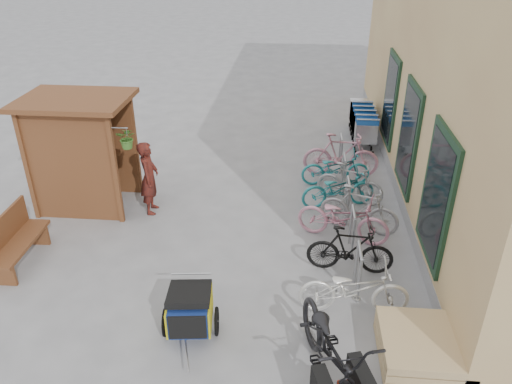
# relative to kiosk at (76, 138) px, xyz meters

# --- Properties ---
(ground) EXTENTS (80.00, 80.00, 0.00)m
(ground) POSITION_rel_kiosk_xyz_m (3.28, -2.47, -1.55)
(ground) COLOR #99999C
(kiosk) EXTENTS (2.49, 1.65, 2.40)m
(kiosk) POSITION_rel_kiosk_xyz_m (0.00, 0.00, 0.00)
(kiosk) COLOR brown
(kiosk) RESTS_ON ground
(bike_rack) EXTENTS (0.05, 5.35, 0.86)m
(bike_rack) POSITION_rel_kiosk_xyz_m (5.58, -0.07, -1.04)
(bike_rack) COLOR #A5A8AD
(bike_rack) RESTS_ON ground
(pallet_stack) EXTENTS (1.00, 1.20, 0.40)m
(pallet_stack) POSITION_rel_kiosk_xyz_m (6.28, -3.87, -1.34)
(pallet_stack) COLOR tan
(pallet_stack) RESTS_ON ground
(bench) EXTENTS (0.49, 1.55, 0.97)m
(bench) POSITION_rel_kiosk_xyz_m (-0.40, -2.20, -1.06)
(bench) COLOR brown
(bench) RESTS_ON ground
(shopping_carts) EXTENTS (0.59, 2.35, 1.06)m
(shopping_carts) POSITION_rel_kiosk_xyz_m (6.28, 4.25, -0.93)
(shopping_carts) COLOR silver
(shopping_carts) RESTS_ON ground
(child_trailer) EXTENTS (0.86, 1.40, 0.81)m
(child_trailer) POSITION_rel_kiosk_xyz_m (3.05, -3.63, -1.10)
(child_trailer) COLOR navy
(child_trailer) RESTS_ON ground
(cargo_bike) EXTENTS (1.39, 2.39, 1.19)m
(cargo_bike) POSITION_rel_kiosk_xyz_m (5.06, -4.46, -0.96)
(cargo_bike) COLOR black
(cargo_bike) RESTS_ON ground
(person_kiosk) EXTENTS (0.43, 0.61, 1.58)m
(person_kiosk) POSITION_rel_kiosk_xyz_m (1.49, -0.16, -0.76)
(person_kiosk) COLOR maroon
(person_kiosk) RESTS_ON ground
(bike_0) EXTENTS (1.72, 0.64, 0.90)m
(bike_0) POSITION_rel_kiosk_xyz_m (5.48, -2.96, -1.10)
(bike_0) COLOR silver
(bike_0) RESTS_ON ground
(bike_1) EXTENTS (1.52, 0.53, 0.90)m
(bike_1) POSITION_rel_kiosk_xyz_m (5.49, -1.90, -1.10)
(bike_1) COLOR black
(bike_1) RESTS_ON ground
(bike_2) EXTENTS (1.88, 1.10, 0.94)m
(bike_2) POSITION_rel_kiosk_xyz_m (5.44, -0.87, -1.08)
(bike_2) COLOR pink
(bike_2) RESTS_ON ground
(bike_3) EXTENTS (1.64, 0.96, 0.95)m
(bike_3) POSITION_rel_kiosk_xyz_m (5.77, -0.52, -1.08)
(bike_3) COLOR #999A9D
(bike_3) RESTS_ON ground
(bike_4) EXTENTS (1.71, 0.99, 0.85)m
(bike_4) POSITION_rel_kiosk_xyz_m (5.42, 0.41, -1.13)
(bike_4) COLOR teal
(bike_4) RESTS_ON ground
(bike_5) EXTENTS (1.54, 0.90, 0.89)m
(bike_5) POSITION_rel_kiosk_xyz_m (5.68, 0.65, -1.11)
(bike_5) COLOR #999A9D
(bike_5) RESTS_ON ground
(bike_6) EXTENTS (1.65, 0.75, 0.84)m
(bike_6) POSITION_rel_kiosk_xyz_m (5.42, 1.44, -1.13)
(bike_6) COLOR teal
(bike_6) RESTS_ON ground
(bike_7) EXTENTS (1.82, 0.57, 1.08)m
(bike_7) POSITION_rel_kiosk_xyz_m (5.56, 1.93, -1.01)
(bike_7) COLOR pink
(bike_7) RESTS_ON ground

